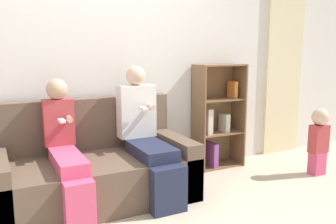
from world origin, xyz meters
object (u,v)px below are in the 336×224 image
object	(u,v)px
couch	(94,171)
toddler_standing	(319,138)
bookshelf	(216,119)
adult_seated	(146,132)
child_seated	(66,148)

from	to	relation	value
couch	toddler_standing	size ratio (longest dim) A/B	2.37
couch	toddler_standing	world-z (taller)	couch
bookshelf	adult_seated	bearing A→B (deg)	-158.91
child_seated	toddler_standing	world-z (taller)	child_seated
toddler_standing	bookshelf	bearing A→B (deg)	137.26
child_seated	couch	bearing A→B (deg)	24.19
adult_seated	child_seated	size ratio (longest dim) A/B	1.09
child_seated	adult_seated	bearing A→B (deg)	1.95
child_seated	toddler_standing	xyz separation A→B (m)	(2.64, -0.33, -0.14)
toddler_standing	bookshelf	size ratio (longest dim) A/B	0.61
bookshelf	couch	bearing A→B (deg)	-168.32
child_seated	toddler_standing	bearing A→B (deg)	-7.17
couch	bookshelf	distance (m)	1.61
bookshelf	child_seated	bearing A→B (deg)	-166.44
toddler_standing	adult_seated	bearing A→B (deg)	169.33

